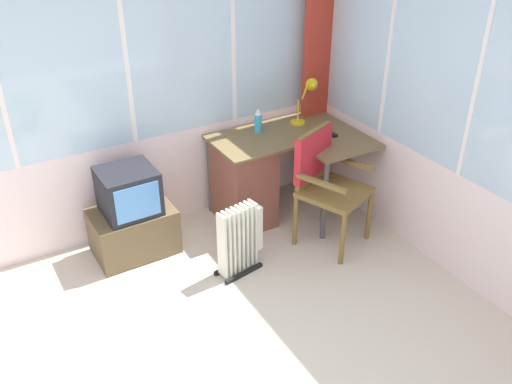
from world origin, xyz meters
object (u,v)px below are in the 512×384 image
(space_heater, at_px, (241,239))
(desk, at_px, (249,178))
(wooden_armchair, at_px, (322,173))
(desk_lamp, at_px, (309,94))
(spray_bottle, at_px, (258,121))
(tv_on_stand, at_px, (132,217))
(tv_remote, at_px, (330,133))

(space_heater, bearing_deg, desk, 55.35)
(desk, bearing_deg, space_heater, -124.65)
(wooden_armchair, bearing_deg, space_heater, -174.59)
(desk_lamp, bearing_deg, spray_bottle, 171.37)
(spray_bottle, bearing_deg, wooden_armchair, -73.60)
(desk, relative_size, desk_lamp, 2.92)
(tv_on_stand, distance_m, space_heater, 0.90)
(spray_bottle, height_order, tv_on_stand, spray_bottle)
(wooden_armchair, xyz_separation_m, tv_on_stand, (-1.42, 0.57, -0.28))
(tv_remote, relative_size, tv_on_stand, 0.20)
(spray_bottle, relative_size, wooden_armchair, 0.23)
(desk_lamp, xyz_separation_m, tv_on_stand, (-1.69, -0.03, -0.70))
(space_heater, bearing_deg, tv_remote, 19.84)
(tv_on_stand, bearing_deg, desk, -1.34)
(wooden_armchair, relative_size, space_heater, 1.67)
(space_heater, bearing_deg, spray_bottle, 51.81)
(tv_on_stand, bearing_deg, spray_bottle, 4.96)
(desk_lamp, distance_m, tv_on_stand, 1.83)
(tv_remote, xyz_separation_m, space_heater, (-1.09, -0.39, -0.47))
(desk_lamp, xyz_separation_m, tv_remote, (0.03, -0.28, -0.27))
(wooden_armchair, bearing_deg, desk, 123.48)
(desk, relative_size, tv_remote, 8.13)
(desk_lamp, distance_m, wooden_armchair, 0.78)
(desk_lamp, height_order, wooden_armchair, desk_lamp)
(tv_remote, bearing_deg, wooden_armchair, -138.50)
(desk, xyz_separation_m, tv_on_stand, (-1.06, 0.02, -0.08))
(spray_bottle, bearing_deg, tv_on_stand, -175.04)
(desk, xyz_separation_m, spray_bottle, (0.16, 0.13, 0.45))
(wooden_armchair, bearing_deg, spray_bottle, 106.40)
(spray_bottle, distance_m, tv_on_stand, 1.33)
(spray_bottle, bearing_deg, desk_lamp, -8.63)
(spray_bottle, xyz_separation_m, space_heater, (-0.59, -0.75, -0.56))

